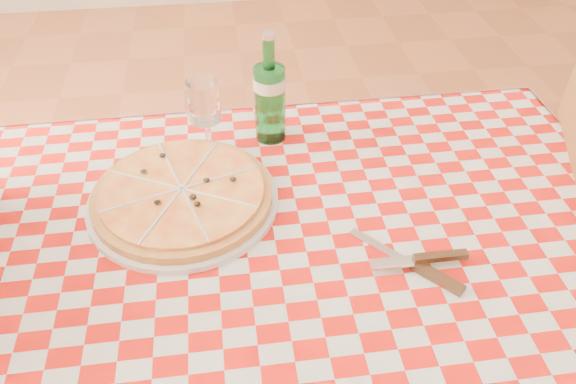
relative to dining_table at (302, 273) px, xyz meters
name	(u,v)px	position (x,y,z in m)	size (l,w,h in m)	color
dining_table	(302,273)	(0.00, 0.00, 0.00)	(1.20, 0.80, 0.75)	brown
tablecloth	(303,239)	(0.00, 0.00, 0.09)	(1.30, 0.90, 0.01)	#B1110A
pizza_plate	(182,194)	(-0.22, 0.12, 0.12)	(0.37, 0.37, 0.05)	#BE803F
water_bottle	(270,88)	(-0.02, 0.32, 0.22)	(0.07, 0.07, 0.25)	#1A6B29
wine_glass	(205,118)	(-0.16, 0.29, 0.18)	(0.07, 0.07, 0.17)	white
cutlery	(413,261)	(0.18, -0.09, 0.11)	(0.24, 0.20, 0.03)	silver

